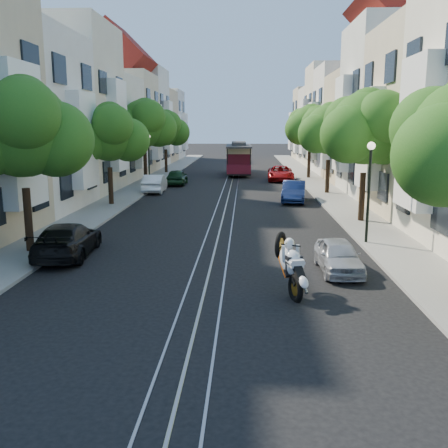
# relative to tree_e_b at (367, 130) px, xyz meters

# --- Properties ---
(ground) EXTENTS (200.00, 200.00, 0.00)m
(ground) POSITION_rel_tree_e_b_xyz_m (-7.26, 19.02, -4.73)
(ground) COLOR black
(ground) RESTS_ON ground
(sidewalk_east) EXTENTS (2.50, 80.00, 0.12)m
(sidewalk_east) POSITION_rel_tree_e_b_xyz_m (-0.01, 19.02, -4.67)
(sidewalk_east) COLOR gray
(sidewalk_east) RESTS_ON ground
(sidewalk_west) EXTENTS (2.50, 80.00, 0.12)m
(sidewalk_west) POSITION_rel_tree_e_b_xyz_m (-14.51, 19.02, -4.67)
(sidewalk_west) COLOR gray
(sidewalk_west) RESTS_ON ground
(rail_left) EXTENTS (0.06, 80.00, 0.02)m
(rail_left) POSITION_rel_tree_e_b_xyz_m (-7.81, 19.02, -4.72)
(rail_left) COLOR gray
(rail_left) RESTS_ON ground
(rail_slot) EXTENTS (0.06, 80.00, 0.02)m
(rail_slot) POSITION_rel_tree_e_b_xyz_m (-7.26, 19.02, -4.72)
(rail_slot) COLOR gray
(rail_slot) RESTS_ON ground
(rail_right) EXTENTS (0.06, 80.00, 0.02)m
(rail_right) POSITION_rel_tree_e_b_xyz_m (-6.71, 19.02, -4.72)
(rail_right) COLOR gray
(rail_right) RESTS_ON ground
(lane_line) EXTENTS (0.08, 80.00, 0.01)m
(lane_line) POSITION_rel_tree_e_b_xyz_m (-7.26, 19.02, -4.73)
(lane_line) COLOR tan
(lane_line) RESTS_ON ground
(townhouses_east) EXTENTS (7.75, 72.00, 12.00)m
(townhouses_east) POSITION_rel_tree_e_b_xyz_m (4.61, 18.94, 0.45)
(townhouses_east) COLOR beige
(townhouses_east) RESTS_ON ground
(townhouses_west) EXTENTS (7.75, 72.00, 11.76)m
(townhouses_west) POSITION_rel_tree_e_b_xyz_m (-19.13, 18.94, 0.35)
(townhouses_west) COLOR silver
(townhouses_west) RESTS_ON ground
(tree_e_b) EXTENTS (4.93, 4.08, 6.68)m
(tree_e_b) POSITION_rel_tree_e_b_xyz_m (0.00, 0.00, 0.00)
(tree_e_b) COLOR black
(tree_e_b) RESTS_ON ground
(tree_e_c) EXTENTS (4.84, 3.99, 6.52)m
(tree_e_c) POSITION_rel_tree_e_b_xyz_m (-0.00, 11.00, -0.13)
(tree_e_c) COLOR black
(tree_e_c) RESTS_ON ground
(tree_e_d) EXTENTS (5.01, 4.16, 6.85)m
(tree_e_d) POSITION_rel_tree_e_b_xyz_m (0.00, 22.00, 0.13)
(tree_e_d) COLOR black
(tree_e_d) RESTS_ON ground
(tree_w_a) EXTENTS (4.93, 4.08, 6.68)m
(tree_w_a) POSITION_rel_tree_e_b_xyz_m (-14.40, -7.00, 0.00)
(tree_w_a) COLOR black
(tree_w_a) RESTS_ON ground
(tree_w_b) EXTENTS (4.72, 3.87, 6.27)m
(tree_w_b) POSITION_rel_tree_e_b_xyz_m (-14.40, 5.00, -0.34)
(tree_w_b) COLOR black
(tree_w_b) RESTS_ON ground
(tree_w_c) EXTENTS (5.13, 4.28, 7.09)m
(tree_w_c) POSITION_rel_tree_e_b_xyz_m (-14.40, 16.00, 0.34)
(tree_w_c) COLOR black
(tree_w_c) RESTS_ON ground
(tree_w_d) EXTENTS (4.84, 3.99, 6.52)m
(tree_w_d) POSITION_rel_tree_e_b_xyz_m (-14.40, 27.00, -0.13)
(tree_w_d) COLOR black
(tree_w_d) RESTS_ON ground
(lamp_east) EXTENTS (0.32, 0.32, 4.16)m
(lamp_east) POSITION_rel_tree_e_b_xyz_m (-0.96, -4.98, -1.89)
(lamp_east) COLOR black
(lamp_east) RESTS_ON ground
(lamp_west) EXTENTS (0.32, 0.32, 4.16)m
(lamp_west) POSITION_rel_tree_e_b_xyz_m (-13.56, 13.02, -1.89)
(lamp_west) COLOR black
(lamp_west) RESTS_ON ground
(sportbike_rider) EXTENTS (0.86, 2.11, 1.84)m
(sportbike_rider) POSITION_rel_tree_e_b_xyz_m (-4.73, -11.51, -3.75)
(sportbike_rider) COLOR black
(sportbike_rider) RESTS_ON ground
(cable_car) EXTENTS (2.66, 8.01, 3.06)m
(cable_car) POSITION_rel_tree_e_b_xyz_m (-6.76, 25.59, -2.92)
(cable_car) COLOR black
(cable_car) RESTS_ON ground
(parked_car_e_near) EXTENTS (1.41, 3.32, 1.12)m
(parked_car_e_near) POSITION_rel_tree_e_b_xyz_m (-2.86, -9.02, -4.17)
(parked_car_e_near) COLOR #9EA0A9
(parked_car_e_near) RESTS_ON ground
(parked_car_e_mid) EXTENTS (1.96, 4.32, 1.37)m
(parked_car_e_mid) POSITION_rel_tree_e_b_xyz_m (-2.86, 7.08, -4.05)
(parked_car_e_mid) COLOR #0D1943
(parked_car_e_mid) RESTS_ON ground
(parked_car_e_far) EXTENTS (2.42, 5.00, 1.37)m
(parked_car_e_far) POSITION_rel_tree_e_b_xyz_m (-2.86, 19.94, -4.05)
(parked_car_e_far) COLOR #9B0E0F
(parked_car_e_far) RESTS_ON ground
(parked_car_w_near) EXTENTS (2.13, 4.62, 1.31)m
(parked_car_w_near) POSITION_rel_tree_e_b_xyz_m (-12.80, -7.43, -4.08)
(parked_car_w_near) COLOR black
(parked_car_w_near) RESTS_ON ground
(parked_car_w_mid) EXTENTS (1.60, 4.18, 1.36)m
(parked_car_w_mid) POSITION_rel_tree_e_b_xyz_m (-12.86, 11.41, -4.05)
(parked_car_w_mid) COLOR white
(parked_car_w_mid) RESTS_ON ground
(parked_car_w_far) EXTENTS (1.61, 3.92, 1.33)m
(parked_car_w_far) POSITION_rel_tree_e_b_xyz_m (-11.86, 16.41, -4.07)
(parked_car_w_far) COLOR #16381D
(parked_car_w_far) RESTS_ON ground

